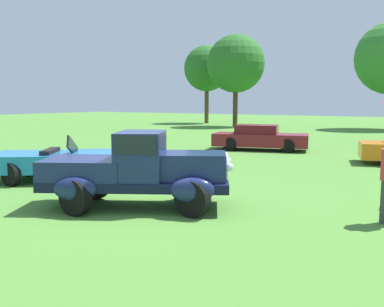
{
  "coord_description": "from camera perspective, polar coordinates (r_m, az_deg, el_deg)",
  "views": [
    {
      "loc": [
        5.88,
        -7.09,
        2.37
      ],
      "look_at": [
        0.34,
        1.84,
        1.03
      ],
      "focal_mm": 38.67,
      "sensor_mm": 36.0,
      "label": 1
    }
  ],
  "objects": [
    {
      "name": "treeline_mid_left",
      "position": [
        38.74,
        6.06,
        12.19
      ],
      "size": [
        5.27,
        5.27,
        8.37
      ],
      "color": "#47331E",
      "rests_on": "ground_plane"
    },
    {
      "name": "show_car_burgundy",
      "position": [
        20.27,
        9.3,
        2.16
      ],
      "size": [
        4.78,
        2.83,
        1.22
      ],
      "color": "maroon",
      "rests_on": "ground_plane"
    },
    {
      "name": "ground_plane",
      "position": [
        9.51,
        -7.7,
        -7.23
      ],
      "size": [
        120.0,
        120.0,
        0.0
      ],
      "primitive_type": "plane",
      "color": "#4C8433"
    },
    {
      "name": "feature_pickup_truck",
      "position": [
        9.25,
        -7.45,
        -2.17
      ],
      "size": [
        4.27,
        3.24,
        1.7
      ],
      "color": "black",
      "rests_on": "ground_plane"
    },
    {
      "name": "neighbor_convertible",
      "position": [
        12.89,
        -16.66,
        -1.03
      ],
      "size": [
        4.5,
        3.83,
        1.4
      ],
      "color": "#1E7AB7",
      "rests_on": "ground_plane"
    },
    {
      "name": "treeline_far_left",
      "position": [
        44.51,
        2.06,
        11.62
      ],
      "size": [
        4.82,
        4.82,
        8.19
      ],
      "color": "brown",
      "rests_on": "ground_plane"
    }
  ]
}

